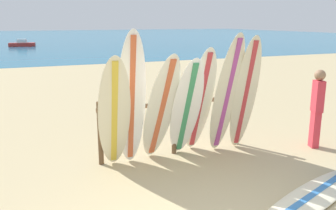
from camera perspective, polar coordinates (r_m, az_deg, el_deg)
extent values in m
cube|color=#196B93|center=(61.13, -20.90, 10.07)|extent=(120.00, 80.00, 0.01)
cylinder|color=brown|center=(6.39, -10.73, -4.48)|extent=(0.09, 0.09, 1.14)
cylinder|color=brown|center=(6.80, 0.97, -3.17)|extent=(0.09, 0.09, 1.14)
cylinder|color=brown|center=(7.45, 10.96, -1.93)|extent=(0.09, 0.09, 1.14)
cylinder|color=brown|center=(6.69, 0.99, 0.28)|extent=(2.92, 0.08, 0.08)
ellipsoid|color=beige|center=(5.92, -8.54, -1.42)|extent=(0.64, 0.92, 2.01)
cube|color=gold|center=(5.92, -8.54, -1.42)|extent=(0.20, 0.81, 1.86)
ellipsoid|color=white|center=(6.04, -5.83, 0.79)|extent=(0.55, 0.67, 2.38)
cube|color=#CC5933|center=(6.04, -5.83, 0.79)|extent=(0.14, 0.60, 2.20)
ellipsoid|color=silver|center=(6.19, -1.13, -0.65)|extent=(0.66, 1.03, 2.01)
cube|color=#CC5933|center=(6.19, -1.13, -0.65)|extent=(0.20, 0.91, 1.85)
ellipsoid|color=white|center=(6.37, 2.91, -0.62)|extent=(0.63, 1.02, 1.93)
cube|color=#388C59|center=(6.37, 2.91, -0.62)|extent=(0.18, 0.92, 1.78)
ellipsoid|color=silver|center=(6.60, 5.07, 0.51)|extent=(0.58, 0.99, 2.08)
cube|color=#B73338|center=(6.60, 5.07, 0.51)|extent=(0.17, 0.89, 1.92)
ellipsoid|color=beige|center=(6.70, 9.29, 1.60)|extent=(0.61, 0.77, 2.31)
cube|color=#A53F8C|center=(6.70, 9.29, 1.60)|extent=(0.16, 0.68, 2.13)
ellipsoid|color=beige|center=(6.90, 12.13, 1.59)|extent=(0.56, 0.77, 2.26)
cube|color=#B73338|center=(6.90, 12.13, 1.59)|extent=(0.17, 0.68, 2.09)
ellipsoid|color=beige|center=(5.68, 21.95, -13.38)|extent=(2.87, 1.52, 0.07)
cube|color=#3372B2|center=(5.68, 21.95, -13.38)|extent=(2.50, 1.01, 0.08)
cube|color=#D8333F|center=(7.77, 22.29, -3.62)|extent=(0.20, 0.24, 0.74)
cube|color=#D8333F|center=(7.61, 22.73, 1.29)|extent=(0.24, 0.29, 0.62)
sphere|color=#997051|center=(7.54, 23.02, 4.39)|extent=(0.21, 0.21, 0.21)
cube|color=#B22D28|center=(38.86, -22.18, 8.88)|extent=(2.54, 1.22, 0.35)
cube|color=silver|center=(38.84, -22.23, 9.40)|extent=(0.96, 0.73, 0.36)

